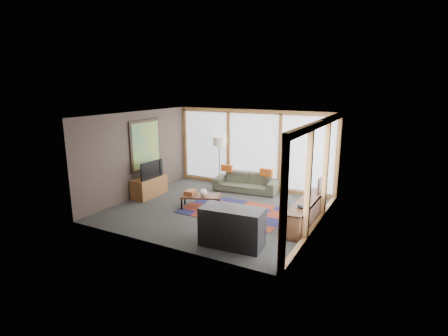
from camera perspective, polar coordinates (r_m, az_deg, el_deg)
The scene contains 17 objects.
ground at distance 9.73m, azimuth -1.12°, elevation -6.80°, with size 5.50×5.50×0.00m, color #2B2C29.
room_envelope at distance 9.58m, azimuth 3.07°, elevation 2.44°, with size 5.52×5.02×2.62m.
rug at distance 9.62m, azimuth 1.74°, elevation -7.00°, with size 2.81×1.81×0.01m, color maroon.
sofa at distance 11.30m, azimuth 3.58°, elevation -2.35°, with size 2.02×0.79×0.59m, color #393B2C.
pillow_left at distance 11.47m, azimuth 0.47°, elevation -0.02°, with size 0.38×0.12×0.21m, color #B24C17.
pillow_right at distance 10.95m, azimuth 6.93°, elevation -0.72°, with size 0.42×0.12×0.23m, color #B24C17.
floor_lamp at distance 11.93m, azimuth -0.77°, elevation 1.16°, with size 0.42×0.42×1.65m, color black, non-canonical shape.
coffee_table at distance 9.87m, azimuth -3.83°, elevation -5.43°, with size 1.07×0.54×0.36m, color #30200F, non-canonical shape.
book_stack at distance 9.92m, azimuth -5.47°, elevation -3.94°, with size 0.26×0.33×0.11m, color #9A502E.
vase at distance 9.75m, azimuth -3.40°, elevation -3.98°, with size 0.22×0.22×0.19m, color #ECE5CC.
bookshelf at distance 8.93m, azimuth 13.27°, elevation -7.06°, with size 0.43×2.36×0.59m, color #30200F, non-canonical shape.
bowl_a at distance 8.30m, azimuth 12.46°, elevation -6.11°, with size 0.19×0.19×0.09m, color black.
bowl_b at distance 8.58m, azimuth 13.21°, elevation -5.55°, with size 0.15×0.15×0.07m, color black.
shelf_picture at distance 9.46m, azimuth 15.41°, elevation -2.80°, with size 0.04×0.32×0.42m, color black.
tv_console at distance 11.04m, azimuth -12.10°, elevation -2.99°, with size 0.50×1.20×0.60m, color brown.
television at distance 10.82m, azimuth -12.06°, elevation -0.23°, with size 0.92×0.12×0.53m, color black.
bar_counter at distance 7.52m, azimuth 1.33°, elevation -9.61°, with size 1.34×0.62×0.85m, color black.
Camera 1 is at (4.48, -7.95, 3.37)m, focal length 28.00 mm.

